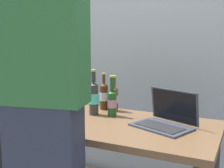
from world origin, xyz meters
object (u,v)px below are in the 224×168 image
beer_bottle_green (104,95)px  beer_bottle_brown (114,97)px  laptop (166,118)px  beer_bottle_amber (112,101)px  beer_bottle_dark (94,97)px  person_figure (43,95)px

beer_bottle_green → beer_bottle_brown: beer_bottle_green is taller
beer_bottle_green → beer_bottle_brown: size_ratio=1.05×
laptop → beer_bottle_green: beer_bottle_green is taller
beer_bottle_brown → laptop: bearing=-24.6°
laptop → beer_bottle_green: bearing=158.1°
laptop → beer_bottle_amber: 0.41m
laptop → beer_bottle_brown: 0.50m
beer_bottle_green → beer_bottle_amber: size_ratio=0.98×
beer_bottle_green → beer_bottle_dark: beer_bottle_dark is taller
beer_bottle_amber → person_figure: bearing=-95.0°
beer_bottle_dark → beer_bottle_brown: size_ratio=1.21×
laptop → person_figure: (-0.46, -0.59, 0.21)m
person_figure → beer_bottle_amber: bearing=85.0°
beer_bottle_green → person_figure: bearing=-84.3°
beer_bottle_green → beer_bottle_amber: bearing=-46.2°
beer_bottle_brown → beer_bottle_dark: bearing=-116.5°
beer_bottle_green → beer_bottle_brown: bearing=-6.0°
beer_bottle_amber → person_figure: 0.69m
beer_bottle_dark → beer_bottle_brown: beer_bottle_dark is taller
laptop → beer_bottle_brown: beer_bottle_brown is taller
beer_bottle_green → beer_bottle_amber: beer_bottle_amber is taller
beer_bottle_dark → beer_bottle_brown: 0.18m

